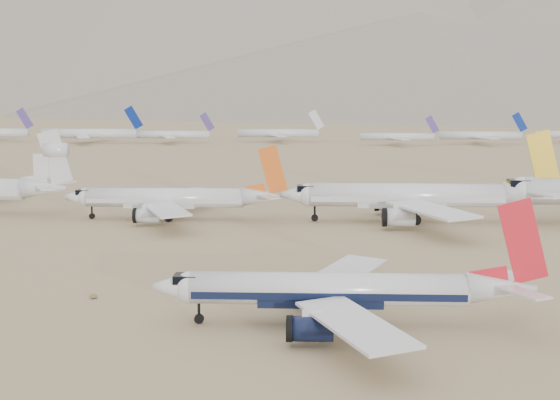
% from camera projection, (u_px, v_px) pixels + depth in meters
% --- Properties ---
extents(ground, '(7000.00, 7000.00, 0.00)m').
position_uv_depth(ground, '(341.00, 338.00, 81.87)').
color(ground, '#947956').
rests_on(ground, ground).
extents(main_airliner, '(40.93, 39.97, 14.44)m').
position_uv_depth(main_airliner, '(345.00, 290.00, 85.70)').
color(main_airliner, silver).
rests_on(main_airliner, ground).
extents(row2_gold_tail, '(51.52, 50.39, 18.35)m').
position_uv_depth(row2_gold_tail, '(418.00, 196.00, 153.41)').
color(row2_gold_tail, silver).
rests_on(row2_gold_tail, ground).
extents(row2_orange_tail, '(42.64, 41.71, 15.21)m').
position_uv_depth(row2_orange_tail, '(174.00, 199.00, 156.54)').
color(row2_orange_tail, silver).
rests_on(row2_orange_tail, ground).
extents(distant_storage_row, '(478.41, 60.01, 16.15)m').
position_uv_depth(distant_storage_row, '(181.00, 134.00, 387.02)').
color(distant_storage_row, silver).
rests_on(distant_storage_row, ground).
extents(mountain_range, '(7354.00, 3024.00, 470.00)m').
position_uv_depth(mountain_range, '(348.00, 14.00, 1682.76)').
color(mountain_range, slate).
rests_on(mountain_range, ground).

